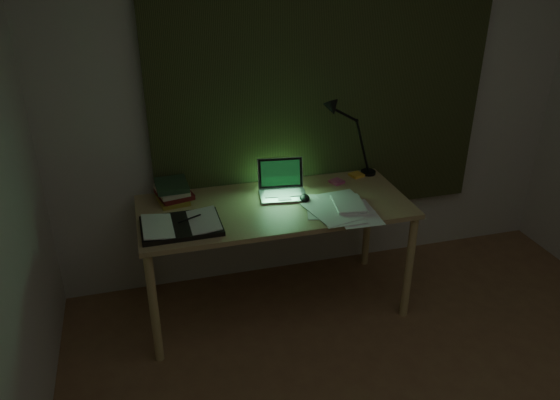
# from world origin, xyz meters

# --- Properties ---
(wall_back) EXTENTS (3.50, 0.00, 2.50)m
(wall_back) POSITION_xyz_m (0.00, 2.00, 1.25)
(wall_back) COLOR beige
(wall_back) RESTS_ON ground
(curtain) EXTENTS (2.20, 0.06, 2.00)m
(curtain) POSITION_xyz_m (0.00, 1.96, 1.45)
(curtain) COLOR #2E341A
(curtain) RESTS_ON wall_back
(desk) EXTENTS (1.60, 0.70, 0.73)m
(desk) POSITION_xyz_m (-0.43, 1.57, 0.37)
(desk) COLOR tan
(desk) RESTS_ON floor
(laptop) EXTENTS (0.32, 0.35, 0.20)m
(laptop) POSITION_xyz_m (-0.35, 1.66, 0.83)
(laptop) COLOR silver
(laptop) RESTS_ON desk
(open_textbook) EXTENTS (0.44, 0.31, 0.04)m
(open_textbook) POSITION_xyz_m (-0.99, 1.43, 0.75)
(open_textbook) COLOR white
(open_textbook) RESTS_ON desk
(book_stack) EXTENTS (0.21, 0.24, 0.12)m
(book_stack) POSITION_xyz_m (-1.00, 1.79, 0.79)
(book_stack) COLOR white
(book_stack) RESTS_ON desk
(loose_papers) EXTENTS (0.48, 0.49, 0.02)m
(loose_papers) POSITION_xyz_m (-0.07, 1.45, 0.74)
(loose_papers) COLOR silver
(loose_papers) RESTS_ON desk
(mouse) EXTENTS (0.08, 0.10, 0.04)m
(mouse) POSITION_xyz_m (-0.24, 1.57, 0.75)
(mouse) COLOR black
(mouse) RESTS_ON desk
(sticky_yellow) EXTENTS (0.10, 0.10, 0.02)m
(sticky_yellow) POSITION_xyz_m (0.21, 1.83, 0.74)
(sticky_yellow) COLOR yellow
(sticky_yellow) RESTS_ON desk
(sticky_pink) EXTENTS (0.10, 0.10, 0.02)m
(sticky_pink) POSITION_xyz_m (0.04, 1.77, 0.74)
(sticky_pink) COLOR #D25188
(sticky_pink) RESTS_ON desk
(desk_lamp) EXTENTS (0.40, 0.34, 0.54)m
(desk_lamp) POSITION_xyz_m (0.30, 1.85, 1.00)
(desk_lamp) COLOR black
(desk_lamp) RESTS_ON desk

